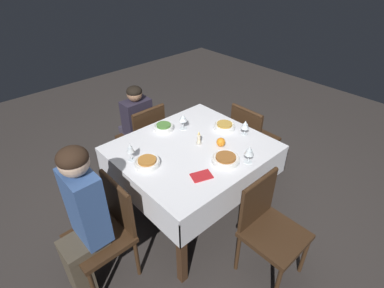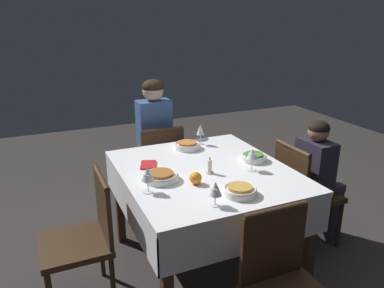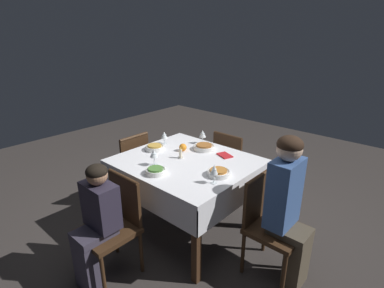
{
  "view_description": "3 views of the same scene",
  "coord_description": "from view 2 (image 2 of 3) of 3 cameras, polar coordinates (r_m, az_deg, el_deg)",
  "views": [
    {
      "loc": [
        1.44,
        1.56,
        2.24
      ],
      "look_at": [
        0.08,
        0.08,
        0.88
      ],
      "focal_mm": 28.0,
      "sensor_mm": 36.0,
      "label": 1
    },
    {
      "loc": [
        -2.14,
        1.04,
        1.78
      ],
      "look_at": [
        0.1,
        0.05,
        0.94
      ],
      "focal_mm": 35.0,
      "sensor_mm": 36.0,
      "label": 2
    },
    {
      "loc": [
        1.82,
        -1.96,
        1.95
      ],
      "look_at": [
        0.06,
        0.01,
        0.96
      ],
      "focal_mm": 28.0,
      "sensor_mm": 36.0,
      "label": 3
    }
  ],
  "objects": [
    {
      "name": "wine_glass_south",
      "position": [
        2.56,
        9.14,
        -1.63
      ],
      "size": [
        0.08,
        0.08,
        0.15
      ],
      "color": "white",
      "rests_on": "dining_table"
    },
    {
      "name": "candle_centerpiece",
      "position": [
        2.5,
        2.62,
        -3.62
      ],
      "size": [
        0.05,
        0.05,
        0.12
      ],
      "color": "beige",
      "rests_on": "dining_table"
    },
    {
      "name": "bowl_east",
      "position": [
        2.96,
        -0.7,
        -0.2
      ],
      "size": [
        0.2,
        0.2,
        0.06
      ],
      "color": "white",
      "rests_on": "dining_table"
    },
    {
      "name": "chair_east",
      "position": [
        3.46,
        -5.07,
        -3.12
      ],
      "size": [
        0.42,
        0.42,
        0.86
      ],
      "rotation": [
        0.0,
        0.0,
        1.57
      ],
      "color": "#382314",
      "rests_on": "ground_plane"
    },
    {
      "name": "chair_west",
      "position": [
        2.09,
        14.03,
        -20.13
      ],
      "size": [
        0.42,
        0.42,
        0.86
      ],
      "rotation": [
        0.0,
        0.0,
        -1.57
      ],
      "color": "#382314",
      "rests_on": "ground_plane"
    },
    {
      "name": "chair_south",
      "position": [
        3.09,
        16.41,
        -6.65
      ],
      "size": [
        0.42,
        0.42,
        0.86
      ],
      "color": "#382314",
      "rests_on": "ground_plane"
    },
    {
      "name": "bowl_north",
      "position": [
        2.41,
        -4.75,
        -4.93
      ],
      "size": [
        0.23,
        0.23,
        0.06
      ],
      "color": "white",
      "rests_on": "dining_table"
    },
    {
      "name": "wine_glass_west",
      "position": [
        2.07,
        3.56,
        -6.89
      ],
      "size": [
        0.08,
        0.08,
        0.14
      ],
      "color": "white",
      "rests_on": "dining_table"
    },
    {
      "name": "wine_glass_north",
      "position": [
        2.23,
        -6.79,
        -4.72
      ],
      "size": [
        0.08,
        0.08,
        0.16
      ],
      "color": "white",
      "rests_on": "dining_table"
    },
    {
      "name": "orange_fruit",
      "position": [
        2.35,
        0.55,
        -5.21
      ],
      "size": [
        0.08,
        0.08,
        0.08
      ],
      "primitive_type": "sphere",
      "color": "orange",
      "rests_on": "dining_table"
    },
    {
      "name": "chair_north",
      "position": [
        2.51,
        -15.93,
        -13.05
      ],
      "size": [
        0.42,
        0.42,
        0.86
      ],
      "rotation": [
        0.0,
        0.0,
        3.14
      ],
      "color": "#382314",
      "rests_on": "ground_plane"
    },
    {
      "name": "person_child_dark",
      "position": [
        3.16,
        18.82,
        -4.66
      ],
      "size": [
        0.3,
        0.33,
        1.03
      ],
      "color": "#383342",
      "rests_on": "ground_plane"
    },
    {
      "name": "bowl_west",
      "position": [
        2.24,
        7.33,
        -7.03
      ],
      "size": [
        0.2,
        0.2,
        0.06
      ],
      "color": "white",
      "rests_on": "dining_table"
    },
    {
      "name": "napkin_red_folded",
      "position": [
        2.66,
        -6.68,
        -3.17
      ],
      "size": [
        0.18,
        0.15,
        0.01
      ],
      "rotation": [
        0.0,
        0.0,
        -0.35
      ],
      "color": "red",
      "rests_on": "dining_table"
    },
    {
      "name": "ground_plane",
      "position": [
        2.97,
        1.77,
        -17.78
      ],
      "size": [
        8.0,
        8.0,
        0.0
      ],
      "primitive_type": "plane",
      "color": "#332D2B"
    },
    {
      "name": "wine_glass_east",
      "position": [
        3.04,
        1.29,
        2.1
      ],
      "size": [
        0.06,
        0.06,
        0.17
      ],
      "color": "white",
      "rests_on": "dining_table"
    },
    {
      "name": "person_adult_denim",
      "position": [
        3.51,
        -5.95,
        1.08
      ],
      "size": [
        0.34,
        0.3,
        1.25
      ],
      "rotation": [
        0.0,
        0.0,
        1.57
      ],
      "color": "#4C4233",
      "rests_on": "ground_plane"
    },
    {
      "name": "bowl_south",
      "position": [
        2.76,
        9.44,
        -1.98
      ],
      "size": [
        0.18,
        0.18,
        0.06
      ],
      "color": "white",
      "rests_on": "dining_table"
    },
    {
      "name": "dining_table",
      "position": [
        2.62,
        1.92,
        -5.74
      ],
      "size": [
        1.26,
        1.12,
        0.78
      ],
      "color": "silver",
      "rests_on": "ground_plane"
    }
  ]
}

